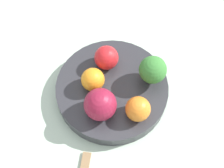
{
  "coord_description": "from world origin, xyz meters",
  "views": [
    {
      "loc": [
        0.21,
        -0.21,
        0.61
      ],
      "look_at": [
        0.0,
        0.0,
        0.06
      ],
      "focal_mm": 50.0,
      "sensor_mm": 36.0,
      "label": 1
    }
  ],
  "objects_px": {
    "apple_red": "(100,104)",
    "orange_front": "(138,109)",
    "apple_green": "(106,58)",
    "bowl": "(112,90)",
    "orange_back": "(93,80)",
    "broccoli": "(153,70)"
  },
  "relations": [
    {
      "from": "apple_red",
      "to": "orange_front",
      "type": "distance_m",
      "value": 0.07
    },
    {
      "from": "apple_green",
      "to": "apple_red",
      "type": "bearing_deg",
      "value": -50.58
    },
    {
      "from": "orange_front",
      "to": "apple_green",
      "type": "bearing_deg",
      "value": 162.76
    },
    {
      "from": "bowl",
      "to": "orange_back",
      "type": "xyz_separation_m",
      "value": [
        -0.03,
        -0.02,
        0.04
      ]
    },
    {
      "from": "orange_front",
      "to": "orange_back",
      "type": "xyz_separation_m",
      "value": [
        -0.11,
        -0.02,
        -0.0
      ]
    },
    {
      "from": "bowl",
      "to": "orange_front",
      "type": "xyz_separation_m",
      "value": [
        0.08,
        -0.01,
        0.04
      ]
    },
    {
      "from": "apple_red",
      "to": "orange_front",
      "type": "relative_size",
      "value": 1.29
    },
    {
      "from": "orange_back",
      "to": "orange_front",
      "type": "bearing_deg",
      "value": 8.67
    },
    {
      "from": "bowl",
      "to": "orange_back",
      "type": "distance_m",
      "value": 0.05
    },
    {
      "from": "apple_green",
      "to": "orange_front",
      "type": "xyz_separation_m",
      "value": [
        0.12,
        -0.04,
        -0.0
      ]
    },
    {
      "from": "bowl",
      "to": "orange_back",
      "type": "bearing_deg",
      "value": -138.99
    },
    {
      "from": "apple_green",
      "to": "orange_back",
      "type": "height_order",
      "value": "apple_green"
    },
    {
      "from": "apple_green",
      "to": "orange_front",
      "type": "height_order",
      "value": "apple_green"
    },
    {
      "from": "orange_front",
      "to": "broccoli",
      "type": "bearing_deg",
      "value": 113.01
    },
    {
      "from": "bowl",
      "to": "apple_green",
      "type": "height_order",
      "value": "apple_green"
    },
    {
      "from": "broccoli",
      "to": "orange_back",
      "type": "distance_m",
      "value": 0.12
    },
    {
      "from": "apple_green",
      "to": "orange_back",
      "type": "bearing_deg",
      "value": -72.71
    },
    {
      "from": "apple_red",
      "to": "broccoli",
      "type": "bearing_deg",
      "value": 79.87
    },
    {
      "from": "broccoli",
      "to": "apple_green",
      "type": "xyz_separation_m",
      "value": [
        -0.09,
        -0.04,
        -0.01
      ]
    },
    {
      "from": "bowl",
      "to": "broccoli",
      "type": "distance_m",
      "value": 0.1
    },
    {
      "from": "bowl",
      "to": "apple_red",
      "type": "distance_m",
      "value": 0.08
    },
    {
      "from": "orange_back",
      "to": "bowl",
      "type": "bearing_deg",
      "value": 41.01
    }
  ]
}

